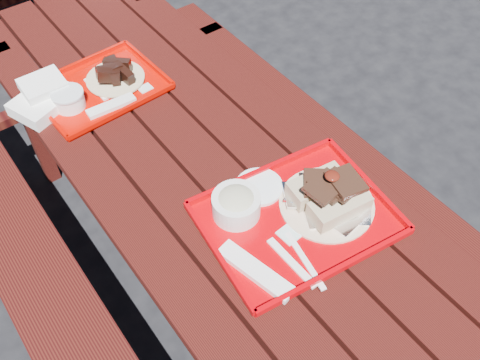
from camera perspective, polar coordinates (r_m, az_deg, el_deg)
The scene contains 5 objects.
ground at distance 2.25m, azimuth -2.33°, elevation -11.17°, with size 60.00×60.00×0.00m, color black.
picnic_table_near at distance 1.78m, azimuth -2.89°, elevation -2.42°, with size 1.41×2.40×0.75m.
near_tray at distance 1.48m, azimuth 5.61°, elevation -2.93°, with size 0.55×0.45×0.16m.
far_tray at distance 1.92m, azimuth -14.88°, elevation 9.49°, with size 0.43×0.35×0.07m.
white_cloth at distance 1.91m, azimuth -20.17°, elevation 8.32°, with size 0.24×0.21×0.08m.
Camera 1 is at (-0.58, -0.92, 1.97)m, focal length 40.00 mm.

